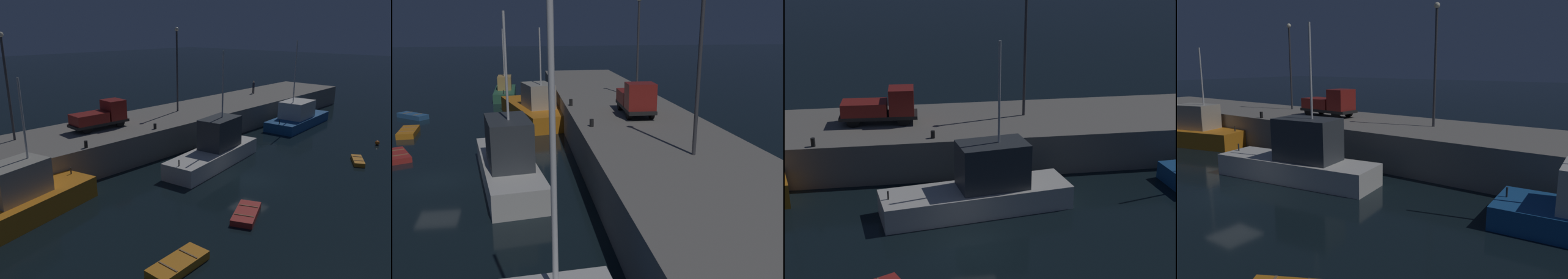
{
  "view_description": "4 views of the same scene",
  "coord_description": "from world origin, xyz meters",
  "views": [
    {
      "loc": [
        -24.37,
        -16.68,
        11.91
      ],
      "look_at": [
        0.96,
        6.94,
        1.83
      ],
      "focal_mm": 35.34,
      "sensor_mm": 36.0,
      "label": 1
    },
    {
      "loc": [
        26.36,
        5.35,
        9.43
      ],
      "look_at": [
        -0.94,
        9.64,
        2.03
      ],
      "focal_mm": 40.22,
      "sensor_mm": 36.0,
      "label": 2
    },
    {
      "loc": [
        -3.86,
        -26.37,
        15.42
      ],
      "look_at": [
        1.81,
        10.17,
        2.43
      ],
      "focal_mm": 53.37,
      "sensor_mm": 36.0,
      "label": 3
    },
    {
      "loc": [
        19.35,
        -12.77,
        7.58
      ],
      "look_at": [
        2.96,
        9.9,
        2.12
      ],
      "focal_mm": 35.82,
      "sensor_mm": 36.0,
      "label": 4
    }
  ],
  "objects": [
    {
      "name": "fishing_boat_white",
      "position": [
        -16.6,
        6.83,
        1.17
      ],
      "size": [
        13.3,
        6.93,
        9.01
      ],
      "color": "orange",
      "rests_on": "ground"
    },
    {
      "name": "fishing_trawler_red",
      "position": [
        1.03,
        4.51,
        1.45
      ],
      "size": [
        11.53,
        4.59,
        10.04
      ],
      "color": "silver",
      "rests_on": "ground"
    },
    {
      "name": "lamp_post_west",
      "position": [
        -11.96,
        15.86,
        7.89
      ],
      "size": [
        0.44,
        0.44,
        8.85
      ],
      "color": "#38383D",
      "rests_on": "pier_quay"
    },
    {
      "name": "bollard_west",
      "position": [
        -1.38,
        9.96,
        3.03
      ],
      "size": [
        0.28,
        0.28,
        0.5
      ],
      "primitive_type": "cylinder",
      "color": "black",
      "rests_on": "pier_quay"
    },
    {
      "name": "ground_plane",
      "position": [
        0.0,
        0.0,
        0.0
      ],
      "size": [
        320.0,
        320.0,
        0.0
      ],
      "primitive_type": "plane",
      "color": "black"
    },
    {
      "name": "pier_quay",
      "position": [
        0.0,
        13.65,
        1.39
      ],
      "size": [
        73.18,
        9.17,
        2.78
      ],
      "color": "gray",
      "rests_on": "ground"
    },
    {
      "name": "lamp_post_east",
      "position": [
        5.71,
        14.16,
        8.08
      ],
      "size": [
        0.44,
        0.44,
        9.21
      ],
      "color": "#38383D",
      "rests_on": "pier_quay"
    },
    {
      "name": "rowboat_blue_far",
      "position": [
        -19.53,
        -5.51,
        0.23
      ],
      "size": [
        3.19,
        3.45,
        0.5
      ],
      "color": "#2D6099",
      "rests_on": "ground"
    },
    {
      "name": "fishing_trawler_green",
      "position": [
        -30.76,
        3.49,
        0.94
      ],
      "size": [
        8.77,
        2.66,
        8.71
      ],
      "color": "#2D6647",
      "rests_on": "ground"
    },
    {
      "name": "rowboat_white_mid",
      "position": [
        -5.4,
        -3.53,
        0.2
      ],
      "size": [
        3.54,
        2.62,
        0.44
      ],
      "color": "#B22823",
      "rests_on": "ground"
    },
    {
      "name": "utility_truck",
      "position": [
        -4.61,
        13.82,
        3.99
      ],
      "size": [
        5.54,
        2.23,
        2.55
      ],
      "color": "black",
      "rests_on": "pier_quay"
    },
    {
      "name": "bollard_central",
      "position": [
        -9.03,
        9.49,
        3.06
      ],
      "size": [
        0.28,
        0.28,
        0.56
      ],
      "primitive_type": "cylinder",
      "color": "black",
      "rests_on": "pier_quay"
    },
    {
      "name": "dinghy_red_small",
      "position": [
        -12.44,
        -4.33,
        0.24
      ],
      "size": [
        3.49,
        1.56,
        0.52
      ],
      "color": "orange",
      "rests_on": "ground"
    }
  ]
}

